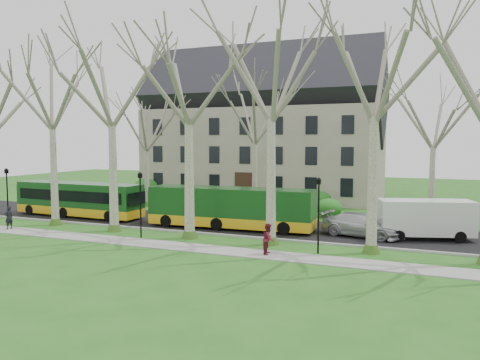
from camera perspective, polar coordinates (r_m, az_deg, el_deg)
name	(u,v)px	position (r m, az deg, el deg)	size (l,w,h in m)	color
ground	(229,242)	(30.27, -1.34, -7.53)	(120.00, 120.00, 0.00)	#26611B
sidewalk	(212,250)	(28.04, -3.40, -8.46)	(70.00, 2.00, 0.06)	gray
road	(258,227)	(35.28, 2.23, -5.72)	(80.00, 8.00, 0.06)	black
curb	(238,236)	(31.61, -0.26, -6.87)	(80.00, 0.25, 0.14)	#A5A39E
building	(264,127)	(54.16, 2.94, 6.47)	(26.50, 12.20, 16.00)	gray
tree_row_verge	(231,132)	(29.86, -1.14, 5.83)	(49.00, 7.00, 14.00)	gray
tree_row_far	(266,146)	(40.32, 3.13, 4.12)	(33.00, 7.00, 12.00)	gray
lamp_row	(223,204)	(28.92, -2.14, -2.93)	(36.22, 0.22, 4.30)	black
hedges	(242,198)	(44.63, 0.30, -2.25)	(30.60, 8.60, 2.00)	#1F5418
bus_lead	(79,199)	(42.03, -19.04, -2.20)	(11.83, 2.46, 2.96)	#134417
bus_follow	(231,207)	(34.33, -1.15, -3.35)	(12.30, 2.56, 3.08)	#134417
sedan	(361,225)	(32.51, 14.56, -5.33)	(2.17, 5.34, 1.55)	#BABBBF
van_a	(425,220)	(32.85, 21.65, -4.52)	(5.85, 2.13, 2.55)	silver
pedestrian_a	(9,217)	(38.04, -26.36, -4.11)	(0.61, 0.40, 1.68)	black
pedestrian_b	(269,239)	(26.68, 3.50, -7.17)	(0.85, 0.66, 1.74)	maroon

